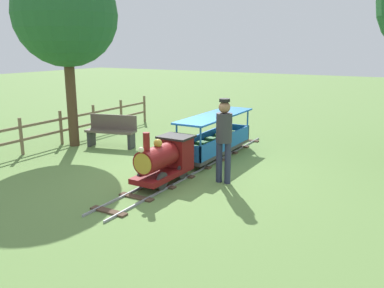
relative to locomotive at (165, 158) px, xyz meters
The scene contains 8 objects.
ground_plane 1.07m from the locomotive, 90.00° to the right, with size 60.00×60.00×0.00m, color #608442.
track 1.31m from the locomotive, 90.00° to the right, with size 0.67×6.40×0.04m.
locomotive is the anchor object (origin of this frame).
passenger_car 2.12m from the locomotive, 90.00° to the right, with size 0.73×2.70×0.97m.
conductor_person 1.20m from the locomotive, 149.06° to the right, with size 0.30×0.30×1.62m.
park_bench 3.27m from the locomotive, 31.22° to the right, with size 1.36×0.71×0.82m.
oak_tree_far 4.84m from the locomotive, 19.00° to the right, with size 2.55×2.55×4.58m.
fence_section 4.30m from the locomotive, 16.49° to the right, with size 0.08×7.48×0.90m.
Camera 1 is at (-4.10, 7.05, 2.57)m, focal length 37.63 mm.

